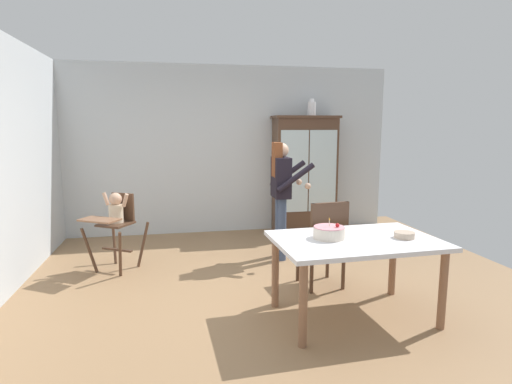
# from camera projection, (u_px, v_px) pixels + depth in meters

# --- Properties ---
(ground_plane) EXTENTS (6.24, 6.24, 0.00)m
(ground_plane) POSITION_uv_depth(u_px,v_px,m) (265.00, 289.00, 4.43)
(ground_plane) COLOR #93704C
(wall_back) EXTENTS (5.32, 0.06, 2.70)m
(wall_back) POSITION_uv_depth(u_px,v_px,m) (230.00, 150.00, 6.77)
(wall_back) COLOR silver
(wall_back) RESTS_ON ground_plane
(china_cabinet) EXTENTS (1.07, 0.48, 1.90)m
(china_cabinet) POSITION_uv_depth(u_px,v_px,m) (305.00, 174.00, 6.80)
(china_cabinet) COLOR #4C3323
(china_cabinet) RESTS_ON ground_plane
(ceramic_vase) EXTENTS (0.13, 0.13, 0.27)m
(ceramic_vase) POSITION_uv_depth(u_px,v_px,m) (312.00, 108.00, 6.66)
(ceramic_vase) COLOR white
(ceramic_vase) RESTS_ON china_cabinet
(high_chair_with_toddler) EXTENTS (0.79, 0.84, 0.95)m
(high_chair_with_toddler) POSITION_uv_depth(u_px,v_px,m) (116.00, 217.00, 4.95)
(high_chair_with_toddler) COLOR #4C3323
(high_chair_with_toddler) RESTS_ON ground_plane
(adult_person) EXTENTS (0.50, 0.49, 1.53)m
(adult_person) POSITION_uv_depth(u_px,v_px,m) (281.00, 186.00, 5.35)
(adult_person) COLOR #3D4C6B
(adult_person) RESTS_ON ground_plane
(dining_table) EXTENTS (1.48, 1.01, 0.74)m
(dining_table) POSITION_uv_depth(u_px,v_px,m) (355.00, 249.00, 3.70)
(dining_table) COLOR silver
(dining_table) RESTS_ON ground_plane
(birthday_cake) EXTENTS (0.28, 0.28, 0.19)m
(birthday_cake) POSITION_uv_depth(u_px,v_px,m) (329.00, 232.00, 3.68)
(birthday_cake) COLOR beige
(birthday_cake) RESTS_ON dining_table
(serving_bowl) EXTENTS (0.18, 0.18, 0.05)m
(serving_bowl) POSITION_uv_depth(u_px,v_px,m) (404.00, 235.00, 3.70)
(serving_bowl) COLOR #C6AD93
(serving_bowl) RESTS_ON dining_table
(dining_chair_far_side) EXTENTS (0.48, 0.48, 0.96)m
(dining_chair_far_side) POSITION_uv_depth(u_px,v_px,m) (325.00, 238.00, 4.38)
(dining_chair_far_side) COLOR #4C3323
(dining_chair_far_side) RESTS_ON ground_plane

